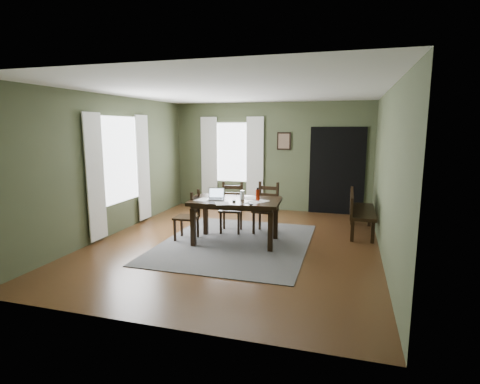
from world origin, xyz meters
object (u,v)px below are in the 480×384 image
(dining_table, at_px, (236,205))
(water_bottle, at_px, (258,195))
(bench, at_px, (358,209))
(laptop, at_px, (216,196))
(chair_back_left, at_px, (232,208))
(chair_back_right, at_px, (266,209))
(chair_end, at_px, (189,216))

(dining_table, height_order, water_bottle, water_bottle)
(bench, bearing_deg, laptop, 118.46)
(chair_back_left, distance_m, chair_back_right, 0.70)
(bench, distance_m, water_bottle, 2.21)
(chair_back_left, distance_m, bench, 2.53)
(chair_back_right, bearing_deg, chair_back_left, -163.04)
(dining_table, height_order, chair_back_left, chair_back_left)
(chair_back_left, xyz_separation_m, chair_back_right, (0.69, 0.12, -0.00))
(chair_back_right, xyz_separation_m, bench, (1.76, 0.49, 0.01))
(chair_end, bearing_deg, bench, 111.67)
(bench, bearing_deg, chair_back_left, 104.00)
(chair_end, bearing_deg, chair_back_left, 139.99)
(laptop, bearing_deg, chair_back_right, 39.13)
(chair_back_right, height_order, water_bottle, water_bottle)
(dining_table, relative_size, laptop, 5.01)
(dining_table, relative_size, bench, 1.12)
(chair_back_right, relative_size, laptop, 3.03)
(bench, xyz_separation_m, laptop, (-2.51, -1.36, 0.36))
(chair_end, height_order, chair_back_left, chair_back_left)
(bench, bearing_deg, dining_table, 121.15)
(chair_back_left, bearing_deg, water_bottle, -51.76)
(chair_back_left, xyz_separation_m, laptop, (-0.06, -0.75, 0.36))
(dining_table, bearing_deg, chair_end, -178.50)
(chair_end, relative_size, water_bottle, 4.02)
(dining_table, xyz_separation_m, water_bottle, (0.40, 0.02, 0.20))
(chair_back_left, bearing_deg, bench, 5.93)
(chair_back_left, height_order, water_bottle, water_bottle)
(water_bottle, bearing_deg, bench, 36.19)
(bench, bearing_deg, chair_end, 114.55)
(chair_end, bearing_deg, dining_table, 92.74)
(chair_back_left, relative_size, chair_back_right, 1.00)
(chair_end, distance_m, bench, 3.34)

